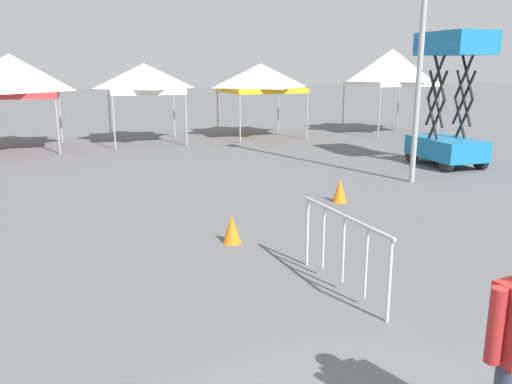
# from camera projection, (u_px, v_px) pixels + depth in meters

# --- Properties ---
(canopy_tent_center) EXTENTS (3.25, 3.25, 3.39)m
(canopy_tent_center) POSITION_uv_depth(u_px,v_px,m) (11.00, 76.00, 18.27)
(canopy_tent_center) COLOR #9E9EA3
(canopy_tent_center) RESTS_ON ground
(canopy_tent_behind_center) EXTENTS (2.96, 2.96, 3.07)m
(canopy_tent_behind_center) POSITION_uv_depth(u_px,v_px,m) (144.00, 78.00, 20.14)
(canopy_tent_behind_center) COLOR #9E9EA3
(canopy_tent_behind_center) RESTS_ON ground
(canopy_tent_behind_right) EXTENTS (3.12, 3.12, 3.07)m
(canopy_tent_behind_right) POSITION_uv_depth(u_px,v_px,m) (261.00, 78.00, 21.89)
(canopy_tent_behind_right) COLOR #9E9EA3
(canopy_tent_behind_right) RESTS_ON ground
(canopy_tent_far_right) EXTENTS (3.31, 3.31, 3.70)m
(canopy_tent_far_right) POSITION_uv_depth(u_px,v_px,m) (392.00, 67.00, 23.17)
(canopy_tent_far_right) COLOR #9E9EA3
(canopy_tent_far_right) RESTS_ON ground
(scissor_lift) EXTENTS (1.57, 2.40, 3.94)m
(scissor_lift) POSITION_uv_depth(u_px,v_px,m) (448.00, 126.00, 15.70)
(scissor_lift) COLOR black
(scissor_lift) RESTS_ON ground
(light_pole_near_lift) EXTENTS (0.36, 0.36, 7.49)m
(light_pole_near_lift) POSITION_uv_depth(u_px,v_px,m) (424.00, 10.00, 12.72)
(light_pole_near_lift) COLOR #9E9EA3
(light_pole_near_lift) RESTS_ON ground
(crowd_barrier_mid_lot) EXTENTS (0.09, 2.10, 1.08)m
(crowd_barrier_mid_lot) POSITION_uv_depth(u_px,v_px,m) (344.00, 237.00, 6.95)
(crowd_barrier_mid_lot) COLOR #B7BABF
(crowd_barrier_mid_lot) RESTS_ON ground
(traffic_cone_lot_center) EXTENTS (0.32, 0.32, 0.49)m
(traffic_cone_lot_center) POSITION_uv_depth(u_px,v_px,m) (232.00, 229.00, 8.96)
(traffic_cone_lot_center) COLOR orange
(traffic_cone_lot_center) RESTS_ON ground
(traffic_cone_near_barrier) EXTENTS (0.32, 0.32, 0.53)m
(traffic_cone_near_barrier) POSITION_uv_depth(u_px,v_px,m) (340.00, 190.00, 11.66)
(traffic_cone_near_barrier) COLOR orange
(traffic_cone_near_barrier) RESTS_ON ground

